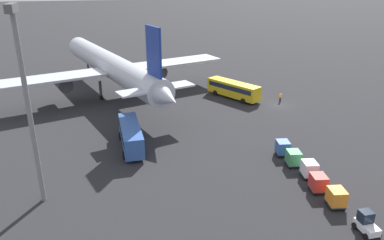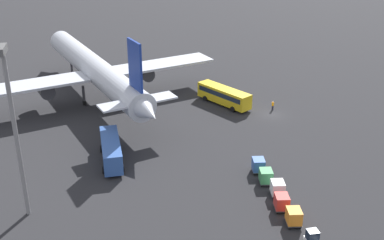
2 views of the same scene
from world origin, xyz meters
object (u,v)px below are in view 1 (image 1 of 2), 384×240
(cargo_cart_red, at_px, (318,182))
(shuttle_bus_near, at_px, (234,89))
(shuttle_bus_far, at_px, (131,134))
(cargo_cart_white, at_px, (309,169))
(airplane, at_px, (111,66))
(worker_person, at_px, (280,97))
(cargo_cart_orange, at_px, (336,197))
(cargo_cart_green, at_px, (294,157))
(cargo_cart_blue, at_px, (283,147))
(baggage_tug, at_px, (366,223))

(cargo_cart_red, bearing_deg, shuttle_bus_near, -2.70)
(shuttle_bus_near, relative_size, cargo_cart_red, 5.05)
(shuttle_bus_far, height_order, cargo_cart_red, shuttle_bus_far)
(cargo_cart_white, bearing_deg, shuttle_bus_far, 56.84)
(airplane, relative_size, worker_person, 29.80)
(cargo_cart_orange, bearing_deg, shuttle_bus_far, 45.83)
(cargo_cart_white, relative_size, cargo_cart_green, 1.00)
(shuttle_bus_far, height_order, cargo_cart_white, shuttle_bus_far)
(cargo_cart_green, distance_m, cargo_cart_blue, 3.06)
(shuttle_bus_far, distance_m, cargo_cart_orange, 27.71)
(shuttle_bus_near, bearing_deg, cargo_cart_blue, 145.45)
(shuttle_bus_far, distance_m, cargo_cart_white, 24.09)
(baggage_tug, height_order, cargo_cart_red, baggage_tug)
(airplane, relative_size, cargo_cart_red, 23.38)
(worker_person, height_order, cargo_cart_red, cargo_cart_red)
(worker_person, relative_size, cargo_cart_orange, 0.78)
(cargo_cart_green, bearing_deg, cargo_cart_blue, 0.43)
(worker_person, distance_m, cargo_cart_blue, 22.99)
(cargo_cart_red, height_order, cargo_cart_white, same)
(cargo_cart_white, bearing_deg, airplane, 29.78)
(shuttle_bus_near, relative_size, shuttle_bus_far, 1.06)
(cargo_cart_blue, bearing_deg, cargo_cart_red, 179.49)
(shuttle_bus_far, distance_m, baggage_tug, 31.16)
(airplane, distance_m, worker_person, 33.29)
(baggage_tug, height_order, cargo_cart_blue, baggage_tug)
(shuttle_bus_near, distance_m, cargo_cart_green, 28.26)
(worker_person, xyz_separation_m, cargo_cart_red, (-30.12, 9.60, 0.32))
(shuttle_bus_near, bearing_deg, baggage_tug, 147.78)
(shuttle_bus_far, height_order, cargo_cart_green, shuttle_bus_far)
(shuttle_bus_far, bearing_deg, cargo_cart_white, -124.91)
(shuttle_bus_near, relative_size, cargo_cart_blue, 5.05)
(shuttle_bus_near, height_order, cargo_cart_white, shuttle_bus_near)
(airplane, distance_m, cargo_cart_white, 44.39)
(airplane, bearing_deg, baggage_tug, -174.02)
(cargo_cart_blue, bearing_deg, cargo_cart_orange, -178.94)
(cargo_cart_green, bearing_deg, cargo_cart_red, 179.02)
(shuttle_bus_near, height_order, cargo_cart_green, shuttle_bus_near)
(cargo_cart_green, xyz_separation_m, cargo_cart_blue, (3.06, 0.02, 0.00))
(cargo_cart_red, bearing_deg, worker_person, -17.69)
(cargo_cart_orange, bearing_deg, cargo_cart_red, 5.75)
(cargo_cart_orange, distance_m, cargo_cart_white, 6.13)
(cargo_cart_red, xyz_separation_m, cargo_cart_green, (6.13, -0.10, 0.00))
(cargo_cart_orange, distance_m, cargo_cart_red, 3.08)
(airplane, xyz_separation_m, cargo_cart_red, (-41.37, -21.32, -4.74))
(baggage_tug, bearing_deg, shuttle_bus_far, 39.72)
(cargo_cart_white, bearing_deg, cargo_cart_blue, 4.85)
(cargo_cart_orange, height_order, cargo_cart_red, same)
(airplane, xyz_separation_m, shuttle_bus_near, (-7.03, -22.94, -4.02))
(worker_person, distance_m, cargo_cart_white, 28.51)
(cargo_cart_white, bearing_deg, baggage_tug, -179.09)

